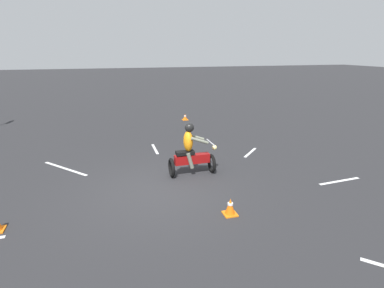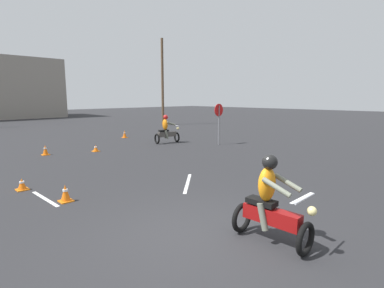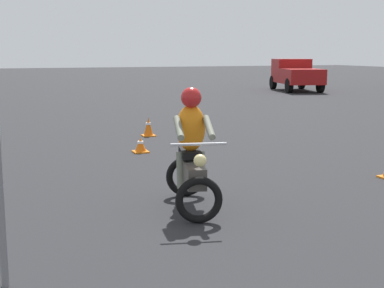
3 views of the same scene
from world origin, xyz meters
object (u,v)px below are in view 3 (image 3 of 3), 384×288
Objects in this scene: traffic_cone_near_left at (148,127)px; motorcycle_rider_background at (192,156)px; traffic_cone_far_left at (140,145)px; pickup_truck at (296,74)px.

motorcycle_rider_background is at bearing -10.60° from traffic_cone_near_left.
traffic_cone_near_left is at bearing 159.78° from traffic_cone_far_left.
traffic_cone_near_left reaches higher than traffic_cone_far_left.
traffic_cone_far_left is at bearing -82.84° from motorcycle_rider_background.
traffic_cone_far_left is (14.86, -12.85, -0.77)m from pickup_truck.
motorcycle_rider_background is 6.47m from traffic_cone_near_left.
pickup_truck is at bearing 136.57° from traffic_cone_near_left.
pickup_truck is at bearing -112.05° from motorcycle_rider_background.
traffic_cone_near_left is at bearing -119.82° from pickup_truck.
pickup_truck is (-19.10, 13.26, 0.20)m from motorcycle_rider_background.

